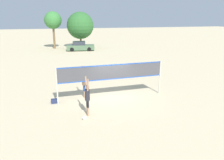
% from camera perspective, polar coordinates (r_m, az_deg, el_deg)
% --- Properties ---
extents(ground_plane, '(200.00, 200.00, 0.00)m').
position_cam_1_polar(ground_plane, '(14.97, 0.00, -4.77)').
color(ground_plane, beige).
extents(volleyball_net, '(7.29, 0.10, 2.35)m').
position_cam_1_polar(volleyball_net, '(14.46, 0.00, 1.59)').
color(volleyball_net, beige).
rests_on(volleyball_net, ground_plane).
extents(player_spiker, '(0.28, 0.71, 2.19)m').
position_cam_1_polar(player_spiker, '(12.15, -6.47, -4.09)').
color(player_spiker, tan).
rests_on(player_spiker, ground_plane).
extents(player_blocker, '(0.28, 0.71, 2.18)m').
position_cam_1_polar(player_blocker, '(14.90, -7.32, -0.34)').
color(player_blocker, tan).
rests_on(player_blocker, ground_plane).
extents(volleyball, '(0.23, 0.23, 0.23)m').
position_cam_1_polar(volleyball, '(12.01, -7.21, -9.77)').
color(volleyball, white).
rests_on(volleyball, ground_plane).
extents(gear_bag, '(0.46, 0.30, 0.27)m').
position_cam_1_polar(gear_bag, '(14.59, -14.71, -5.34)').
color(gear_bag, navy).
rests_on(gear_bag, ground_plane).
extents(parked_car_near, '(4.70, 2.42, 1.54)m').
position_cam_1_polar(parked_car_near, '(36.91, -8.30, 8.65)').
color(parked_car_near, '#4C6B4C').
rests_on(parked_car_near, ground_plane).
extents(tree_left_cluster, '(4.74, 4.74, 6.31)m').
position_cam_1_polar(tree_left_cluster, '(40.40, -8.30, 13.90)').
color(tree_left_cluster, '#4C3823').
rests_on(tree_left_cluster, ground_plane).
extents(tree_right_cluster, '(2.93, 2.93, 6.33)m').
position_cam_1_polar(tree_right_cluster, '(40.02, -15.19, 14.76)').
color(tree_right_cluster, brown).
rests_on(tree_right_cluster, ground_plane).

